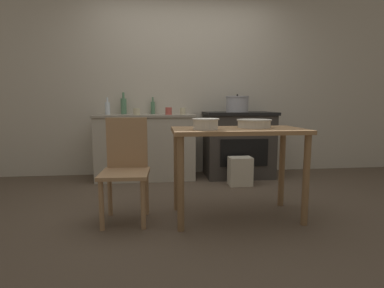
{
  "coord_description": "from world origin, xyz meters",
  "views": [
    {
      "loc": [
        -0.38,
        -2.78,
        1.01
      ],
      "look_at": [
        0.0,
        0.51,
        0.56
      ],
      "focal_mm": 28.0,
      "sensor_mm": 36.0,
      "label": 1
    }
  ],
  "objects_px": {
    "chair": "(126,166)",
    "cup_center_left": "(137,112)",
    "flour_sack": "(240,171)",
    "mixing_bowl_small": "(254,123)",
    "stove": "(238,144)",
    "stock_pot": "(237,104)",
    "bottle_mid_left": "(153,107)",
    "bottle_left": "(124,106)",
    "cup_center_right": "(169,111)",
    "work_table": "(238,144)",
    "bottle_far_left": "(108,108)",
    "mixing_bowl_large": "(206,123)",
    "cup_center": "(183,111)"
  },
  "relations": [
    {
      "from": "chair",
      "to": "cup_center_left",
      "type": "distance_m",
      "value": 1.35
    },
    {
      "from": "flour_sack",
      "to": "mixing_bowl_small",
      "type": "height_order",
      "value": "mixing_bowl_small"
    },
    {
      "from": "stove",
      "to": "mixing_bowl_small",
      "type": "xyz_separation_m",
      "value": [
        -0.26,
        -1.45,
        0.39
      ]
    },
    {
      "from": "stock_pot",
      "to": "bottle_mid_left",
      "type": "xyz_separation_m",
      "value": [
        -1.13,
        0.33,
        -0.05
      ]
    },
    {
      "from": "bottle_left",
      "to": "stock_pot",
      "type": "bearing_deg",
      "value": -10.65
    },
    {
      "from": "stove",
      "to": "cup_center_right",
      "type": "xyz_separation_m",
      "value": [
        -0.97,
        -0.09,
        0.46
      ]
    },
    {
      "from": "cup_center_right",
      "to": "bottle_left",
      "type": "bearing_deg",
      "value": 153.87
    },
    {
      "from": "work_table",
      "to": "mixing_bowl_small",
      "type": "distance_m",
      "value": 0.25
    },
    {
      "from": "stock_pot",
      "to": "mixing_bowl_small",
      "type": "xyz_separation_m",
      "value": [
        -0.21,
        -1.37,
        -0.16
      ]
    },
    {
      "from": "bottle_far_left",
      "to": "cup_center_left",
      "type": "distance_m",
      "value": 0.46
    },
    {
      "from": "mixing_bowl_small",
      "to": "cup_center_left",
      "type": "height_order",
      "value": "cup_center_left"
    },
    {
      "from": "mixing_bowl_large",
      "to": "bottle_mid_left",
      "type": "relative_size",
      "value": 0.95
    },
    {
      "from": "chair",
      "to": "flour_sack",
      "type": "height_order",
      "value": "chair"
    },
    {
      "from": "bottle_left",
      "to": "cup_center_left",
      "type": "relative_size",
      "value": 3.41
    },
    {
      "from": "mixing_bowl_large",
      "to": "chair",
      "type": "bearing_deg",
      "value": 166.42
    },
    {
      "from": "mixing_bowl_small",
      "to": "cup_center_left",
      "type": "bearing_deg",
      "value": 131.01
    },
    {
      "from": "bottle_far_left",
      "to": "bottle_left",
      "type": "relative_size",
      "value": 0.76
    },
    {
      "from": "bottle_far_left",
      "to": "stock_pot",
      "type": "bearing_deg",
      "value": -4.85
    },
    {
      "from": "flour_sack",
      "to": "cup_center_left",
      "type": "xyz_separation_m",
      "value": [
        -1.27,
        0.32,
        0.73
      ]
    },
    {
      "from": "stove",
      "to": "work_table",
      "type": "height_order",
      "value": "stove"
    },
    {
      "from": "work_table",
      "to": "bottle_left",
      "type": "xyz_separation_m",
      "value": [
        -1.15,
        1.72,
        0.32
      ]
    },
    {
      "from": "work_table",
      "to": "mixing_bowl_small",
      "type": "height_order",
      "value": "mixing_bowl_small"
    },
    {
      "from": "work_table",
      "to": "bottle_far_left",
      "type": "bearing_deg",
      "value": 130.54
    },
    {
      "from": "stove",
      "to": "cup_center_right",
      "type": "relative_size",
      "value": 9.78
    },
    {
      "from": "work_table",
      "to": "chair",
      "type": "xyz_separation_m",
      "value": [
        -0.97,
        0.07,
        -0.19
      ]
    },
    {
      "from": "work_table",
      "to": "bottle_far_left",
      "type": "xyz_separation_m",
      "value": [
        -1.35,
        1.58,
        0.29
      ]
    },
    {
      "from": "flour_sack",
      "to": "cup_center_right",
      "type": "relative_size",
      "value": 3.65
    },
    {
      "from": "mixing_bowl_small",
      "to": "cup_center",
      "type": "height_order",
      "value": "cup_center"
    },
    {
      "from": "bottle_mid_left",
      "to": "cup_center",
      "type": "bearing_deg",
      "value": -32.34
    },
    {
      "from": "bottle_mid_left",
      "to": "work_table",
      "type": "bearing_deg",
      "value": -66.8
    },
    {
      "from": "mixing_bowl_small",
      "to": "bottle_far_left",
      "type": "height_order",
      "value": "bottle_far_left"
    },
    {
      "from": "chair",
      "to": "bottle_left",
      "type": "xyz_separation_m",
      "value": [
        -0.18,
        1.65,
        0.51
      ]
    },
    {
      "from": "bottle_left",
      "to": "cup_center_right",
      "type": "bearing_deg",
      "value": -26.13
    },
    {
      "from": "cup_center",
      "to": "cup_center_right",
      "type": "xyz_separation_m",
      "value": [
        -0.19,
        -0.09,
        0.0
      ]
    },
    {
      "from": "mixing_bowl_small",
      "to": "flour_sack",
      "type": "bearing_deg",
      "value": 80.71
    },
    {
      "from": "stock_pot",
      "to": "bottle_far_left",
      "type": "xyz_separation_m",
      "value": [
        -1.72,
        0.15,
        -0.05
      ]
    },
    {
      "from": "mixing_bowl_small",
      "to": "cup_center",
      "type": "bearing_deg",
      "value": 109.62
    },
    {
      "from": "bottle_left",
      "to": "cup_center_left",
      "type": "height_order",
      "value": "bottle_left"
    },
    {
      "from": "bottle_mid_left",
      "to": "mixing_bowl_small",
      "type": "bearing_deg",
      "value": -61.65
    },
    {
      "from": "bottle_far_left",
      "to": "flour_sack",
      "type": "bearing_deg",
      "value": -18.21
    },
    {
      "from": "bottle_far_left",
      "to": "cup_center",
      "type": "height_order",
      "value": "bottle_far_left"
    },
    {
      "from": "stove",
      "to": "bottle_mid_left",
      "type": "bearing_deg",
      "value": 168.0
    },
    {
      "from": "work_table",
      "to": "cup_center_right",
      "type": "distance_m",
      "value": 1.54
    },
    {
      "from": "stove",
      "to": "bottle_left",
      "type": "distance_m",
      "value": 1.68
    },
    {
      "from": "flour_sack",
      "to": "cup_center_right",
      "type": "xyz_separation_m",
      "value": [
        -0.87,
        0.39,
        0.74
      ]
    },
    {
      "from": "work_table",
      "to": "stock_pot",
      "type": "relative_size",
      "value": 3.66
    },
    {
      "from": "cup_center_right",
      "to": "cup_center_left",
      "type": "bearing_deg",
      "value": -169.35
    },
    {
      "from": "flour_sack",
      "to": "mixing_bowl_large",
      "type": "relative_size",
      "value": 1.57
    },
    {
      "from": "mixing_bowl_large",
      "to": "bottle_far_left",
      "type": "height_order",
      "value": "bottle_far_left"
    },
    {
      "from": "chair",
      "to": "stove",
      "type": "bearing_deg",
      "value": 48.62
    }
  ]
}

